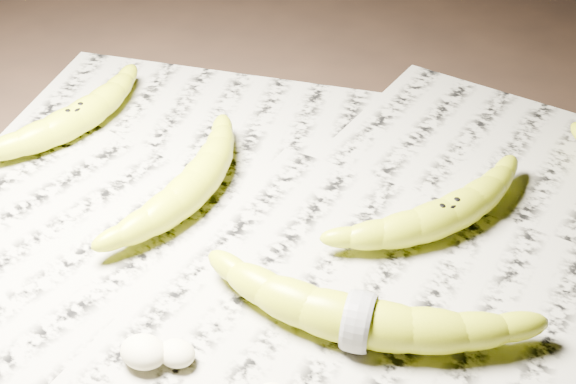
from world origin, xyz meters
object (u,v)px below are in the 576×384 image
at_px(banana_left_a, 75,117).
at_px(banana_taped, 359,318).
at_px(banana_left_b, 194,182).
at_px(banana_center, 446,213).

height_order(banana_left_a, banana_taped, banana_taped).
bearing_deg(banana_left_b, banana_taped, -114.57).
distance_m(banana_left_b, banana_taped, 0.24).
bearing_deg(banana_left_a, banana_center, -75.43).
distance_m(banana_left_a, banana_taped, 0.42).
distance_m(banana_left_a, banana_center, 0.42).
xyz_separation_m(banana_center, banana_taped, (-0.03, -0.16, 0.00)).
xyz_separation_m(banana_left_b, banana_center, (0.24, 0.06, -0.00)).
xyz_separation_m(banana_left_a, banana_taped, (0.39, -0.15, 0.00)).
xyz_separation_m(banana_left_a, banana_left_b, (0.18, -0.05, 0.00)).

